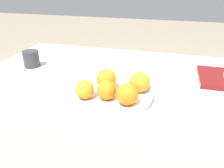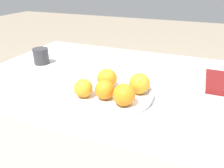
% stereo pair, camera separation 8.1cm
% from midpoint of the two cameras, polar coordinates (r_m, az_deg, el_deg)
% --- Properties ---
extents(table, '(1.47, 0.85, 0.73)m').
position_cam_midpoint_polar(table, '(1.16, 8.19, -15.82)').
color(table, silver).
rests_on(table, ground_plane).
extents(fruit_platter, '(0.31, 0.31, 0.03)m').
position_cam_midpoint_polar(fruit_platter, '(0.83, 2.81, -2.22)').
color(fruit_platter, silver).
rests_on(fruit_platter, table).
extents(orange_0, '(0.08, 0.08, 0.08)m').
position_cam_midpoint_polar(orange_0, '(0.83, 1.47, 1.33)').
color(orange_0, orange).
rests_on(orange_0, fruit_platter).
extents(orange_1, '(0.08, 0.08, 0.08)m').
position_cam_midpoint_polar(orange_1, '(0.80, 10.06, 0.08)').
color(orange_1, orange).
rests_on(orange_1, fruit_platter).
extents(orange_2, '(0.07, 0.07, 0.07)m').
position_cam_midpoint_polar(orange_2, '(0.76, 1.09, -1.57)').
color(orange_2, orange).
rests_on(orange_2, fruit_platter).
extents(orange_3, '(0.07, 0.07, 0.07)m').
position_cam_midpoint_polar(orange_3, '(0.77, -4.55, -1.16)').
color(orange_3, orange).
rests_on(orange_3, fruit_platter).
extents(orange_4, '(0.08, 0.08, 0.08)m').
position_cam_midpoint_polar(orange_4, '(0.72, 6.37, -2.91)').
color(orange_4, orange).
rests_on(orange_4, fruit_platter).
extents(cup_0, '(0.08, 0.08, 0.08)m').
position_cam_midpoint_polar(cup_0, '(1.18, -16.19, 6.98)').
color(cup_0, '#333338').
rests_on(cup_0, table).
extents(napkin, '(0.12, 0.11, 0.01)m').
position_cam_midpoint_polar(napkin, '(1.34, -5.62, 8.49)').
color(napkin, silver).
rests_on(napkin, table).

